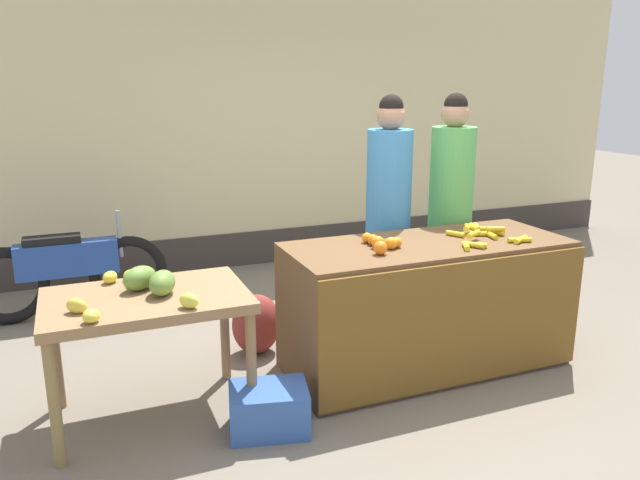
% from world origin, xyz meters
% --- Properties ---
extents(ground_plane, '(24.00, 24.00, 0.00)m').
position_xyz_m(ground_plane, '(0.00, 0.00, 0.00)').
color(ground_plane, '#756B5B').
extents(market_wall_back, '(9.25, 0.23, 3.14)m').
position_xyz_m(market_wall_back, '(0.00, 2.89, 1.54)').
color(market_wall_back, beige).
rests_on(market_wall_back, ground).
extents(fruit_stall_counter, '(1.92, 0.79, 0.88)m').
position_xyz_m(fruit_stall_counter, '(0.33, -0.01, 0.44)').
color(fruit_stall_counter, brown).
rests_on(fruit_stall_counter, ground).
extents(side_table_wooden, '(1.13, 0.74, 0.76)m').
position_xyz_m(side_table_wooden, '(-1.52, 0.00, 0.67)').
color(side_table_wooden, olive).
rests_on(side_table_wooden, ground).
extents(banana_bunch_pile, '(0.56, 0.45, 0.07)m').
position_xyz_m(banana_bunch_pile, '(0.72, -0.07, 0.91)').
color(banana_bunch_pile, gold).
rests_on(banana_bunch_pile, fruit_stall_counter).
extents(orange_pile, '(0.25, 0.37, 0.09)m').
position_xyz_m(orange_pile, '(-0.05, -0.03, 0.92)').
color(orange_pile, orange).
rests_on(orange_pile, fruit_stall_counter).
extents(mango_papaya_pile, '(0.69, 0.74, 0.14)m').
position_xyz_m(mango_papaya_pile, '(-1.52, 0.03, 0.82)').
color(mango_papaya_pile, yellow).
rests_on(mango_papaya_pile, side_table_wooden).
extents(vendor_woman_blue_shirt, '(0.34, 0.34, 1.83)m').
position_xyz_m(vendor_woman_blue_shirt, '(0.36, 0.63, 0.93)').
color(vendor_woman_blue_shirt, '#33333D').
rests_on(vendor_woman_blue_shirt, ground).
extents(vendor_woman_green_shirt, '(0.34, 0.34, 1.84)m').
position_xyz_m(vendor_woman_green_shirt, '(0.88, 0.58, 0.93)').
color(vendor_woman_green_shirt, '#33333D').
rests_on(vendor_woman_green_shirt, ground).
extents(parked_motorcycle, '(1.60, 0.18, 0.88)m').
position_xyz_m(parked_motorcycle, '(-1.94, 1.90, 0.40)').
color(parked_motorcycle, black).
rests_on(parked_motorcycle, ground).
extents(produce_crate, '(0.50, 0.41, 0.26)m').
position_xyz_m(produce_crate, '(-0.93, -0.40, 0.13)').
color(produce_crate, '#3359A5').
rests_on(produce_crate, ground).
extents(produce_sack, '(0.40, 0.35, 0.44)m').
position_xyz_m(produce_sack, '(-0.70, 0.62, 0.22)').
color(produce_sack, maroon).
rests_on(produce_sack, ground).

